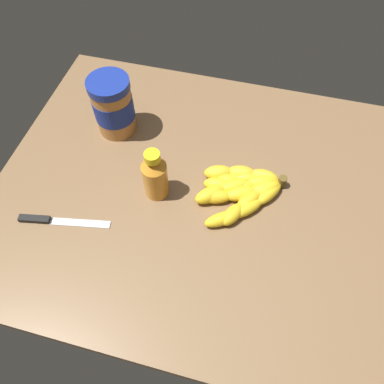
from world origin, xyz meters
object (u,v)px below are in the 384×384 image
at_px(peanut_butter_jar, 113,106).
at_px(honey_bottle, 155,175).
at_px(banana_bunch, 243,189).
at_px(butter_knife, 56,221).

xyz_separation_m(peanut_butter_jar, honey_bottle, (0.16, -0.17, -0.01)).
height_order(peanut_butter_jar, honey_bottle, peanut_butter_jar).
bearing_deg(peanut_butter_jar, banana_bunch, -19.14).
height_order(banana_bunch, peanut_butter_jar, peanut_butter_jar).
distance_m(banana_bunch, honey_bottle, 0.21).
bearing_deg(banana_bunch, peanut_butter_jar, 160.86).
bearing_deg(butter_knife, honey_bottle, 34.72).
bearing_deg(honey_bottle, banana_bunch, 12.61).
distance_m(honey_bottle, butter_knife, 0.24).
bearing_deg(peanut_butter_jar, butter_knife, -96.44).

